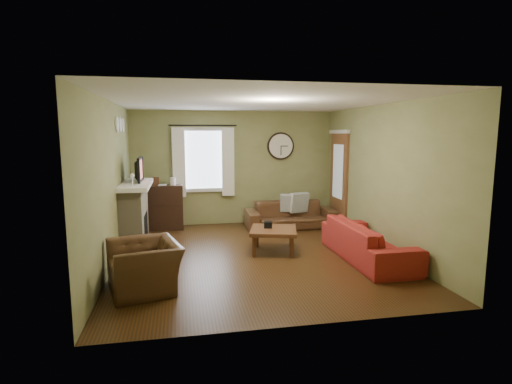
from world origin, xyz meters
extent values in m
cube|color=#37210E|center=(0.00, 0.00, 0.00)|extent=(4.60, 5.20, 0.00)
cube|color=white|center=(0.00, 0.00, 2.60)|extent=(4.60, 5.20, 0.00)
cube|color=#818651|center=(-2.30, 0.00, 1.30)|extent=(0.00, 5.20, 2.60)
cube|color=#818651|center=(2.30, 0.00, 1.30)|extent=(0.00, 5.20, 2.60)
cube|color=#818651|center=(0.00, 2.60, 1.30)|extent=(4.60, 0.00, 2.60)
cube|color=#818651|center=(0.00, -2.60, 1.30)|extent=(4.60, 0.00, 2.60)
cube|color=tan|center=(-2.10, 1.15, 0.55)|extent=(0.40, 1.40, 1.10)
cube|color=black|center=(-1.91, 1.15, 0.30)|extent=(0.04, 0.60, 0.55)
cube|color=white|center=(-2.07, 1.15, 1.14)|extent=(0.58, 1.60, 0.08)
imported|color=black|center=(-2.05, 1.30, 1.35)|extent=(0.08, 0.60, 0.35)
cube|color=#994C3F|center=(-1.97, 1.30, 1.41)|extent=(0.02, 0.62, 0.36)
cylinder|color=white|center=(-2.28, 0.80, 2.25)|extent=(0.28, 0.28, 0.03)
cylinder|color=white|center=(-2.28, 1.15, 2.25)|extent=(0.28, 0.28, 0.03)
cylinder|color=white|center=(-2.28, 1.50, 2.25)|extent=(0.28, 0.28, 0.03)
cylinder|color=black|center=(-0.70, 2.48, 2.27)|extent=(0.03, 0.03, 1.50)
cube|color=white|center=(-1.25, 2.48, 1.45)|extent=(0.28, 0.04, 1.55)
cube|color=white|center=(-0.15, 2.48, 1.45)|extent=(0.28, 0.04, 1.55)
cube|color=brown|center=(2.27, 1.85, 1.05)|extent=(0.05, 0.90, 2.10)
imported|color=#54301C|center=(-1.70, 2.23, 0.96)|extent=(0.19, 0.25, 0.02)
imported|color=#442A19|center=(1.17, 1.92, 0.29)|extent=(1.98, 0.78, 0.58)
cube|color=#959FA1|center=(1.39, 1.96, 0.55)|extent=(0.46, 0.25, 0.44)
cube|color=#959FA1|center=(1.15, 1.97, 0.55)|extent=(0.41, 0.21, 0.39)
imported|color=maroon|center=(1.82, -0.55, 0.31)|extent=(0.84, 2.14, 0.62)
imported|color=#442A19|center=(-1.73, -1.21, 0.32)|extent=(1.10, 1.19, 0.65)
cube|color=black|center=(0.29, 0.24, 0.40)|extent=(0.17, 0.17, 0.11)
camera|label=1|loc=(-1.23, -6.54, 2.08)|focal=28.00mm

